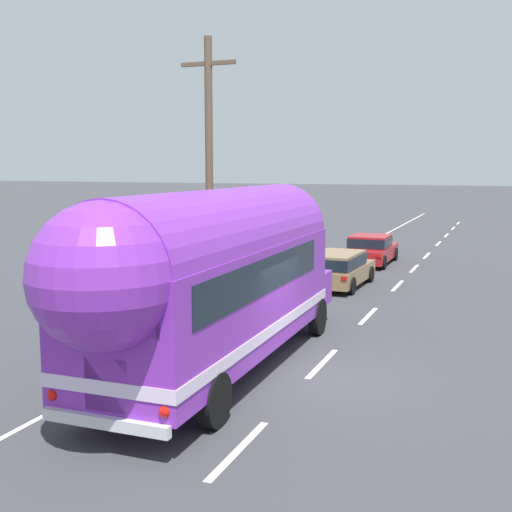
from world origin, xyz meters
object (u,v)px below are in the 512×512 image
Objects in this scene: utility_pole at (209,172)px; painted_bus at (212,274)px; car_lead at (338,267)px; car_second at (370,248)px.

utility_pole is 0.75× the size of painted_bus.
utility_pole reaches higher than painted_bus.
utility_pole reaches higher than car_lead.
painted_bus is at bearing -64.03° from utility_pole.
painted_bus is 2.55× the size of car_second.
utility_pole is at bearing -102.43° from car_second.
car_lead is at bearing 90.53° from painted_bus.
painted_bus is 2.65× the size of car_lead.
painted_bus reaches higher than car_second.
car_lead and car_second have the same top height.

